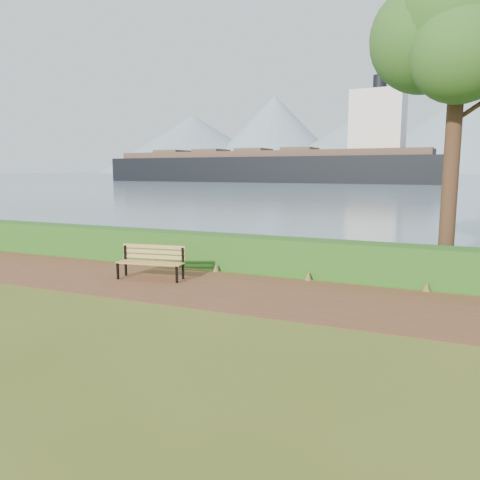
% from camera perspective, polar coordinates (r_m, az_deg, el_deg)
% --- Properties ---
extents(ground, '(140.00, 140.00, 0.00)m').
position_cam_1_polar(ground, '(11.15, -2.46, -6.45)').
color(ground, '#475A19').
rests_on(ground, ground).
extents(path, '(40.00, 3.40, 0.01)m').
position_cam_1_polar(path, '(11.41, -1.81, -6.07)').
color(path, brown).
rests_on(path, ground).
extents(hedge, '(32.00, 0.85, 1.00)m').
position_cam_1_polar(hedge, '(13.38, 2.34, -1.72)').
color(hedge, '#214F16').
rests_on(hedge, ground).
extents(water, '(700.00, 510.00, 0.00)m').
position_cam_1_polar(water, '(269.76, 22.36, 7.32)').
color(water, slate).
rests_on(water, ground).
extents(mountains, '(585.00, 190.00, 70.00)m').
position_cam_1_polar(mountains, '(416.72, 21.67, 11.39)').
color(mountains, gray).
rests_on(mountains, ground).
extents(bench, '(1.85, 0.79, 0.90)m').
position_cam_1_polar(bench, '(12.66, -10.73, -2.37)').
color(bench, black).
rests_on(bench, ground).
extents(tree, '(4.53, 3.81, 8.72)m').
position_cam_1_polar(tree, '(14.11, 25.23, 22.55)').
color(tree, '#331D15').
rests_on(tree, ground).
extents(cargo_ship, '(80.83, 16.45, 24.38)m').
position_cam_1_polar(cargo_ship, '(110.16, 4.36, 8.93)').
color(cargo_ship, black).
rests_on(cargo_ship, ground).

